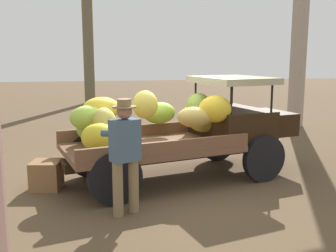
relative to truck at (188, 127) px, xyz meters
The scene contains 4 objects.
ground_plane 1.13m from the truck, 155.09° to the right, with size 60.00×60.00×0.00m, color brown.
truck is the anchor object (origin of this frame).
farmer 2.06m from the truck, 129.13° to the right, with size 0.57×0.53×1.68m.
wooden_crate 2.66m from the truck, behind, with size 0.49×0.48×0.49m, color brown.
Camera 1 is at (-1.18, -6.79, 2.26)m, focal length 42.21 mm.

